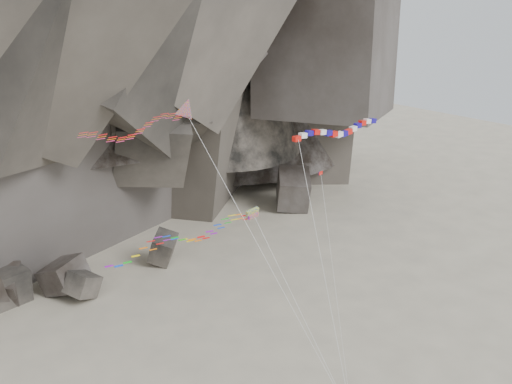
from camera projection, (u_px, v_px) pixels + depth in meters
delta_kite at (131, 128)px, 40.58m from camera, size 18.32×11.16×27.25m
banner_kite at (338, 132)px, 54.20m from camera, size 12.90×11.44×22.95m
parafoil_kite at (178, 238)px, 46.09m from camera, size 16.99×10.86×17.30m
pennant_kite at (328, 230)px, 52.49m from camera, size 5.09×10.31×18.89m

